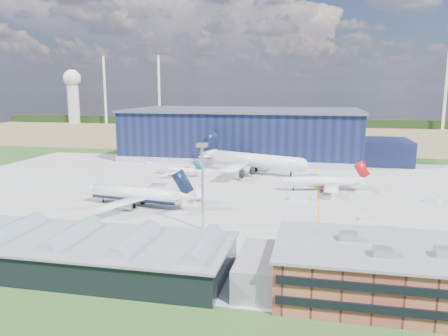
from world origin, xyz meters
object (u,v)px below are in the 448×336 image
gse_cart_a (364,218)px  airliner_navy (134,187)px  ops_building (407,273)px  hangar (249,136)px  airliner_red (322,176)px  gse_cart_b (148,163)px  gse_tug_c (296,168)px  gse_tug_b (22,235)px  gse_van_a (299,196)px  airstair (199,198)px  airliner_regional (177,167)px  gse_van_b (434,200)px  light_mast_center (202,172)px  airliner_widebody (255,153)px

gse_cart_a → airliner_navy: bearing=-163.2°
airliner_navy → ops_building: bearing=154.9°
hangar → airliner_red: 82.49m
hangar → gse_cart_b: (-44.77, -32.86, -10.90)m
ops_building → gse_tug_c: bearing=101.6°
airliner_red → gse_tug_c: airliner_red is taller
ops_building → airliner_navy: size_ratio=1.19×
gse_tug_b → gse_van_a: bearing=52.5°
airstair → gse_tug_b: bearing=-151.9°
airliner_regional → gse_van_b: airliner_regional is taller
airliner_navy → gse_van_a: airliner_navy is taller
hangar → gse_cart_b: size_ratio=43.90×
ops_building → gse_van_b: 74.29m
gse_van_a → airstair: (-31.58, -10.70, 0.39)m
light_mast_center → gse_tug_b: (-42.48, -16.00, -14.80)m
airliner_red → gse_cart_a: bearing=93.7°
airliner_widebody → airstair: airliner_widebody is taller
gse_tug_b → gse_van_b: 123.02m
airliner_widebody → gse_van_a: bearing=-43.0°
gse_tug_b → gse_tug_c: 124.74m
hangar → gse_tug_c: bearing=-50.4°
airliner_regional → gse_cart_a: bearing=158.2°
airliner_widebody → airliner_regional: (-32.04, -11.03, -5.28)m
ops_building → gse_tug_b: size_ratio=15.77×
hangar → airliner_regional: hangar is taller
gse_cart_b → airliner_red: bearing=-79.0°
airliner_widebody → airliner_regional: airliner_widebody is taller
airliner_widebody → light_mast_center: bearing=-70.5°
ops_building → gse_cart_b: ops_building is taller
airstair → airliner_navy: bearing=179.4°
light_mast_center → gse_tug_b: 47.74m
airliner_red → gse_tug_c: size_ratio=9.32×
airliner_regional → gse_tug_c: bearing=-140.8°
gse_tug_b → gse_cart_a: gse_cart_a is taller
gse_tug_b → gse_van_b: size_ratio=0.63×
ops_building → airstair: bearing=133.7°
ops_building → gse_van_b: size_ratio=9.95×
airstair → airliner_widebody: bearing=56.4°
airliner_regional → gse_cart_a: size_ratio=7.56×
gse_cart_a → airstair: (-50.57, 8.47, 1.06)m
gse_tug_c → gse_cart_b: size_ratio=1.08×
light_mast_center → airliner_navy: (-26.99, 18.00, -9.13)m
airliner_widebody → gse_tug_b: 106.02m
airliner_widebody → gse_tug_c: 22.80m
airliner_navy → gse_cart_a: airliner_navy is taller
light_mast_center → airliner_regional: size_ratio=1.01×
hangar → gse_tug_c: hangar is taller
airliner_red → gse_tug_b: 100.29m
ops_building → airliner_red: 83.18m
airliner_regional → gse_tug_b: airliner_regional is taller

